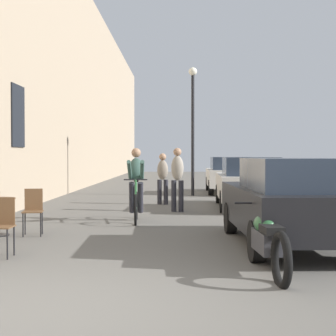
% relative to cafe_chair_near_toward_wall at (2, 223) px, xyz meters
% --- Properties ---
extents(ground_plane, '(88.00, 88.00, 0.00)m').
position_rel_cafe_chair_near_toward_wall_xyz_m(ground_plane, '(1.48, -2.68, -0.52)').
color(ground_plane, '#5B5954').
extents(building_facade_left, '(0.54, 68.00, 9.65)m').
position_rel_cafe_chair_near_toward_wall_xyz_m(building_facade_left, '(-1.97, 11.31, 4.30)').
color(building_facade_left, tan).
rests_on(building_facade_left, ground_plane).
extents(cafe_chair_near_toward_wall, '(0.38, 0.38, 0.89)m').
position_rel_cafe_chair_near_toward_wall_xyz_m(cafe_chair_near_toward_wall, '(0.00, 0.00, 0.00)').
color(cafe_chair_near_toward_wall, black).
rests_on(cafe_chair_near_toward_wall, ground_plane).
extents(cafe_chair_mid_toward_wall, '(0.44, 0.44, 0.89)m').
position_rel_cafe_chair_near_toward_wall_xyz_m(cafe_chair_mid_toward_wall, '(-0.11, 2.10, 0.00)').
color(cafe_chair_mid_toward_wall, black).
rests_on(cafe_chair_mid_toward_wall, ground_plane).
extents(cyclist_on_bicycle, '(0.52, 1.76, 1.74)m').
position_rel_cafe_chair_near_toward_wall_xyz_m(cyclist_on_bicycle, '(1.71, 4.21, 0.29)').
color(cyclist_on_bicycle, black).
rests_on(cyclist_on_bicycle, ground_plane).
extents(pedestrian_near, '(0.37, 0.29, 1.74)m').
position_rel_cafe_chair_near_toward_wall_xyz_m(pedestrian_near, '(2.68, 6.28, 0.47)').
color(pedestrian_near, '#26262D').
rests_on(pedestrian_near, ground_plane).
extents(pedestrian_mid, '(0.36, 0.27, 1.60)m').
position_rel_cafe_chair_near_toward_wall_xyz_m(pedestrian_mid, '(2.22, 8.37, 0.38)').
color(pedestrian_mid, '#26262D').
rests_on(pedestrian_mid, ground_plane).
extents(street_lamp, '(0.32, 0.32, 4.90)m').
position_rel_cafe_chair_near_toward_wall_xyz_m(street_lamp, '(3.27, 11.95, 2.59)').
color(street_lamp, black).
rests_on(street_lamp, ground_plane).
extents(parked_car_nearest, '(1.89, 4.24, 1.49)m').
position_rel_cafe_chair_near_toward_wall_xyz_m(parked_car_nearest, '(4.55, 0.93, 0.25)').
color(parked_car_nearest, black).
rests_on(parked_car_nearest, ground_plane).
extents(parked_car_second, '(1.90, 4.24, 1.48)m').
position_rel_cafe_chair_near_toward_wall_xyz_m(parked_car_second, '(4.74, 7.27, 0.25)').
color(parked_car_second, beige).
rests_on(parked_car_second, ground_plane).
extents(parked_car_third, '(1.83, 4.19, 1.48)m').
position_rel_cafe_chair_near_toward_wall_xyz_m(parked_car_third, '(4.79, 13.29, 0.25)').
color(parked_car_third, beige).
rests_on(parked_car_third, ground_plane).
extents(parked_motorcycle, '(0.62, 2.15, 0.92)m').
position_rel_cafe_chair_near_toward_wall_xyz_m(parked_motorcycle, '(3.84, -0.98, -0.11)').
color(parked_motorcycle, black).
rests_on(parked_motorcycle, ground_plane).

